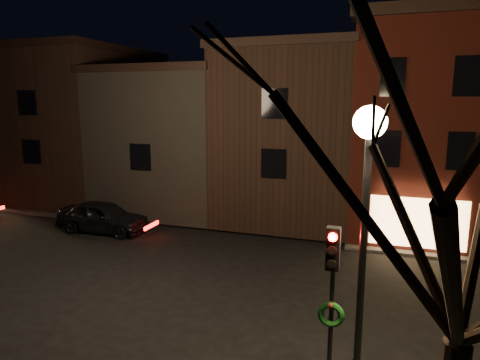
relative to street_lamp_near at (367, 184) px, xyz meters
name	(u,v)px	position (x,y,z in m)	size (l,w,h in m)	color
ground	(198,278)	(-6.20, 6.00, -5.18)	(120.00, 120.00, 0.00)	black
sidewalk_far_left	(95,169)	(-26.20, 26.00, -5.12)	(30.00, 30.00, 0.12)	#2D2B28
corner_building	(419,126)	(1.80, 15.47, 0.22)	(6.50, 8.50, 10.50)	#41110B
row_building_a	(296,132)	(-4.70, 16.50, -0.34)	(7.30, 10.30, 9.40)	black
row_building_b	(183,137)	(-11.95, 16.50, -0.85)	(7.80, 10.30, 8.40)	black
row_building_c	(87,124)	(-19.20, 16.50, -0.09)	(7.30, 10.30, 9.90)	black
street_lamp_near	(367,184)	(0.00, 0.00, 0.00)	(0.60, 0.60, 6.48)	black
traffic_signal	(332,289)	(-0.60, 0.49, -2.37)	(0.58, 0.38, 4.05)	black
bare_tree_right	(478,148)	(1.30, -2.50, 0.97)	(6.40, 6.40, 8.50)	black
parked_car_a	(103,217)	(-13.22, 9.72, -4.37)	(1.90, 4.72, 1.61)	black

